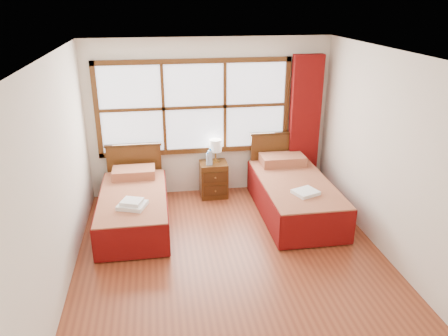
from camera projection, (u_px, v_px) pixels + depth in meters
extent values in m
plane|color=brown|center=(233.00, 260.00, 5.65)|extent=(4.50, 4.50, 0.00)
plane|color=white|center=(234.00, 55.00, 4.69)|extent=(4.50, 4.50, 0.00)
plane|color=silver|center=(210.00, 118.00, 7.23)|extent=(4.00, 0.00, 4.00)
plane|color=silver|center=(57.00, 177.00, 4.88)|extent=(0.00, 4.50, 4.50)
plane|color=silver|center=(391.00, 158.00, 5.46)|extent=(0.00, 4.50, 4.50)
cube|color=white|center=(194.00, 107.00, 7.09)|extent=(3.00, 0.02, 1.40)
cube|color=#4B2A10|center=(196.00, 150.00, 7.35)|extent=(3.16, 0.06, 0.08)
cube|color=#4B2A10|center=(193.00, 61.00, 6.80)|extent=(3.16, 0.06, 0.08)
cube|color=#4B2A10|center=(97.00, 111.00, 6.85)|extent=(0.08, 0.06, 1.56)
cube|color=#4B2A10|center=(286.00, 104.00, 7.30)|extent=(0.08, 0.06, 1.56)
cube|color=#4B2A10|center=(163.00, 109.00, 7.00)|extent=(0.05, 0.05, 1.40)
cube|color=#4B2A10|center=(225.00, 106.00, 7.15)|extent=(0.05, 0.05, 1.40)
cube|color=#4B2A10|center=(195.00, 107.00, 7.08)|extent=(3.00, 0.05, 0.05)
cube|color=maroon|center=(304.00, 124.00, 7.38)|extent=(0.50, 0.16, 2.30)
cube|color=#351E0B|center=(135.00, 217.00, 6.45)|extent=(0.85, 1.69, 0.28)
cube|color=maroon|center=(133.00, 202.00, 6.35)|extent=(0.95, 1.88, 0.23)
cube|color=maroon|center=(101.00, 213.00, 6.34)|extent=(0.03, 1.88, 0.47)
cube|color=maroon|center=(167.00, 208.00, 6.47)|extent=(0.03, 1.88, 0.47)
cube|color=maroon|center=(132.00, 244.00, 5.55)|extent=(0.95, 0.03, 0.47)
cube|color=maroon|center=(134.00, 173.00, 6.91)|extent=(0.66, 0.39, 0.15)
cube|color=#4B2A10|center=(135.00, 172.00, 7.26)|extent=(0.88, 0.06, 0.92)
cube|color=#351E0B|center=(133.00, 145.00, 7.08)|extent=(0.92, 0.08, 0.04)
cube|color=#351E0B|center=(294.00, 205.00, 6.80)|extent=(0.92, 1.84, 0.30)
cube|color=maroon|center=(295.00, 189.00, 6.70)|extent=(1.03, 2.05, 0.25)
cube|color=maroon|center=(262.00, 200.00, 6.68)|extent=(0.03, 2.05, 0.51)
cube|color=maroon|center=(326.00, 196.00, 6.83)|extent=(0.03, 2.05, 0.51)
cube|color=maroon|center=(318.00, 230.00, 5.82)|extent=(1.03, 0.03, 0.51)
cube|color=maroon|center=(282.00, 160.00, 7.30)|extent=(0.72, 0.42, 0.16)
cube|color=#4B2A10|center=(278.00, 161.00, 7.60)|extent=(0.96, 0.06, 1.00)
cube|color=#351E0B|center=(279.00, 133.00, 7.41)|extent=(1.00, 0.08, 0.04)
cube|color=#4B2A10|center=(214.00, 179.00, 7.38)|extent=(0.45, 0.40, 0.60)
cube|color=#351E0B|center=(215.00, 191.00, 7.22)|extent=(0.40, 0.02, 0.18)
cube|color=#351E0B|center=(215.00, 177.00, 7.14)|extent=(0.40, 0.02, 0.18)
sphere|color=#AF7A3B|center=(215.00, 191.00, 7.21)|extent=(0.03, 0.03, 0.03)
sphere|color=#AF7A3B|center=(215.00, 178.00, 7.12)|extent=(0.03, 0.03, 0.03)
cube|color=white|center=(132.00, 205.00, 5.94)|extent=(0.44, 0.42, 0.06)
cube|color=white|center=(132.00, 202.00, 5.92)|extent=(0.33, 0.31, 0.05)
cube|color=white|center=(306.00, 192.00, 6.22)|extent=(0.41, 0.38, 0.05)
cylinder|color=#B9873B|center=(216.00, 161.00, 7.30)|extent=(0.12, 0.12, 0.02)
cylinder|color=#B9873B|center=(216.00, 156.00, 7.26)|extent=(0.03, 0.03, 0.17)
cylinder|color=white|center=(216.00, 145.00, 7.19)|extent=(0.20, 0.20, 0.20)
cylinder|color=#A9C1D9|center=(208.00, 159.00, 7.13)|extent=(0.06, 0.06, 0.20)
cylinder|color=blue|center=(208.00, 153.00, 7.09)|extent=(0.03, 0.03, 0.03)
cylinder|color=#A9C1D9|center=(210.00, 158.00, 7.13)|extent=(0.07, 0.07, 0.25)
cylinder|color=blue|center=(210.00, 150.00, 7.08)|extent=(0.04, 0.04, 0.03)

